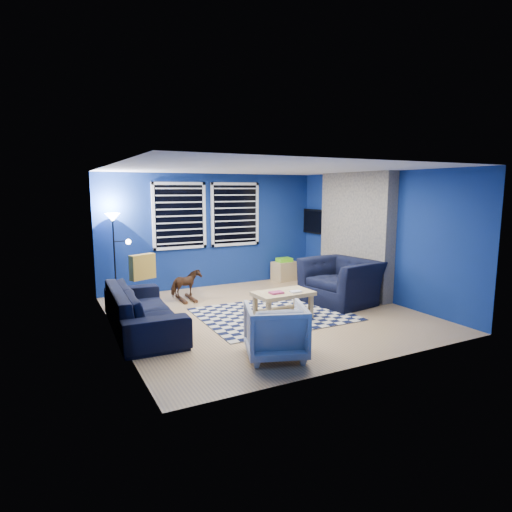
{
  "coord_description": "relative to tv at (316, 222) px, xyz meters",
  "views": [
    {
      "loc": [
        -3.46,
        -6.36,
        2.16
      ],
      "look_at": [
        -0.04,
        0.3,
        0.99
      ],
      "focal_mm": 30.0,
      "sensor_mm": 36.0,
      "label": 1
    }
  ],
  "objects": [
    {
      "name": "window_right",
      "position": [
        -1.9,
        0.46,
        0.2
      ],
      "size": [
        1.17,
        0.06,
        1.42
      ],
      "color": "black",
      "rests_on": "wall_back"
    },
    {
      "name": "armchair_bent",
      "position": [
        -3.26,
        -3.76,
        -1.05
      ],
      "size": [
        0.97,
        0.99,
        0.71
      ],
      "primitive_type": "imported",
      "rotation": [
        0.0,
        0.0,
        2.8
      ],
      "color": "gray",
      "rests_on": "floor"
    },
    {
      "name": "wall_right",
      "position": [
        0.05,
        -2.0,
        -0.15
      ],
      "size": [
        0.0,
        5.0,
        5.0
      ],
      "primitive_type": "plane",
      "rotation": [
        1.57,
        0.0,
        -1.57
      ],
      "color": "navy",
      "rests_on": "floor"
    },
    {
      "name": "coffee_table",
      "position": [
        -2.32,
        -2.39,
        -1.06
      ],
      "size": [
        1.0,
        0.6,
        0.49
      ],
      "rotation": [
        0.0,
        0.0,
        0.04
      ],
      "color": "tan",
      "rests_on": "rug"
    },
    {
      "name": "cabinet",
      "position": [
        -0.72,
        0.25,
        -1.16
      ],
      "size": [
        0.6,
        0.46,
        0.55
      ],
      "rotation": [
        0.0,
        0.0,
        0.19
      ],
      "color": "tan",
      "rests_on": "floor"
    },
    {
      "name": "throw_pillow",
      "position": [
        -4.4,
        -1.31,
        -0.51
      ],
      "size": [
        0.46,
        0.29,
        0.42
      ],
      "primitive_type": "cube",
      "rotation": [
        0.0,
        0.0,
        0.4
      ],
      "color": "gold",
      "rests_on": "sofa"
    },
    {
      "name": "wall_back",
      "position": [
        -2.45,
        0.5,
        -0.15
      ],
      "size": [
        5.0,
        0.0,
        5.0
      ],
      "primitive_type": "plane",
      "rotation": [
        1.57,
        0.0,
        0.0
      ],
      "color": "navy",
      "rests_on": "floor"
    },
    {
      "name": "floor_lamp",
      "position": [
        -4.58,
        0.25,
        -0.01
      ],
      "size": [
        0.46,
        0.28,
        1.7
      ],
      "color": "black",
      "rests_on": "floor"
    },
    {
      "name": "floor",
      "position": [
        -2.45,
        -2.0,
        -1.4
      ],
      "size": [
        5.0,
        5.0,
        0.0
      ],
      "primitive_type": "plane",
      "color": "tan",
      "rests_on": "ground"
    },
    {
      "name": "ceiling",
      "position": [
        -2.45,
        -2.0,
        1.1
      ],
      "size": [
        5.0,
        5.0,
        0.0
      ],
      "primitive_type": "plane",
      "rotation": [
        3.14,
        0.0,
        0.0
      ],
      "color": "white",
      "rests_on": "wall_back"
    },
    {
      "name": "tv",
      "position": [
        0.0,
        0.0,
        0.0
      ],
      "size": [
        0.07,
        1.0,
        0.58
      ],
      "color": "black",
      "rests_on": "wall_right"
    },
    {
      "name": "rug",
      "position": [
        -2.35,
        -2.11,
        -1.39
      ],
      "size": [
        2.52,
        2.03,
        0.02
      ],
      "primitive_type": "cube",
      "rotation": [
        0.0,
        0.0,
        -0.01
      ],
      "color": "black",
      "rests_on": "floor"
    },
    {
      "name": "fireplace",
      "position": [
        -0.09,
        -1.5,
        -0.2
      ],
      "size": [
        0.65,
        2.0,
        2.5
      ],
      "color": "gray",
      "rests_on": "floor"
    },
    {
      "name": "wall_left",
      "position": [
        -4.95,
        -2.0,
        -0.15
      ],
      "size": [
        0.0,
        5.0,
        5.0
      ],
      "primitive_type": "plane",
      "rotation": [
        1.57,
        0.0,
        1.57
      ],
      "color": "navy",
      "rests_on": "floor"
    },
    {
      "name": "window_left",
      "position": [
        -3.2,
        0.46,
        0.2
      ],
      "size": [
        1.17,
        0.06,
        1.42
      ],
      "color": "black",
      "rests_on": "wall_back"
    },
    {
      "name": "rocking_horse",
      "position": [
        -3.39,
        -0.47,
        -1.07
      ],
      "size": [
        0.48,
        0.68,
        0.52
      ],
      "primitive_type": "imported",
      "rotation": [
        0.0,
        0.0,
        1.93
      ],
      "color": "#482517",
      "rests_on": "floor"
    },
    {
      "name": "sofa",
      "position": [
        -4.55,
        -1.9,
        -1.06
      ],
      "size": [
        2.37,
        1.01,
        0.68
      ],
      "primitive_type": "imported",
      "rotation": [
        0.0,
        0.0,
        1.53
      ],
      "color": "black",
      "rests_on": "floor"
    },
    {
      "name": "armchair_big",
      "position": [
        -0.82,
        -2.0,
        -0.98
      ],
      "size": [
        1.46,
        1.33,
        0.84
      ],
      "primitive_type": "imported",
      "rotation": [
        0.0,
        0.0,
        -1.4
      ],
      "color": "black",
      "rests_on": "floor"
    }
  ]
}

